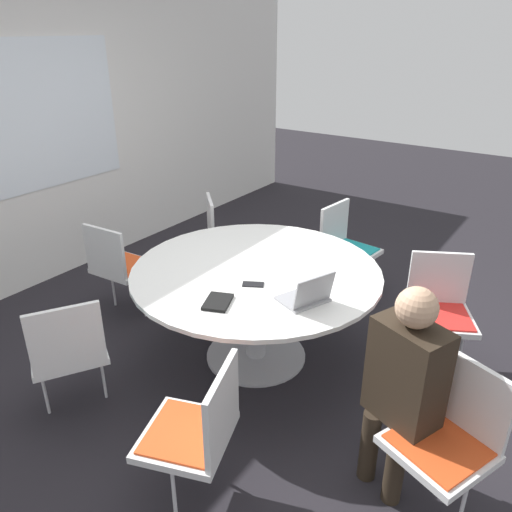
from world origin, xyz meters
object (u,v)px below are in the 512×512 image
object	(u,v)px
chair_0	(449,432)
chair_4	(118,262)
chair_1	(440,305)
chair_6	(198,427)
cell_phone	(253,284)
person_0	(404,378)
spiral_notebook	(218,302)
chair_5	(68,348)
laptop	(307,295)
chair_3	(224,233)
chair_2	(345,243)

from	to	relation	value
chair_0	chair_4	size ratio (longest dim) A/B	1.00
chair_1	chair_6	xyz separation A→B (m)	(-1.87, 0.62, 0.00)
cell_phone	person_0	bearing A→B (deg)	-105.47
chair_1	spiral_notebook	world-z (taller)	chair_1
cell_phone	chair_5	bearing A→B (deg)	142.75
chair_4	laptop	distance (m)	1.84
chair_3	cell_phone	bearing A→B (deg)	0.25
chair_0	chair_4	world-z (taller)	same
chair_0	chair_5	xyz separation A→B (m)	(-0.62, 2.10, 0.00)
chair_3	chair_5	world-z (taller)	same
chair_5	person_0	distance (m)	1.96
chair_4	chair_6	distance (m)	2.06
chair_3	laptop	xyz separation A→B (m)	(-1.08, -1.49, 0.29)
chair_1	chair_4	bearing A→B (deg)	-9.18
chair_0	laptop	distance (m)	1.07
chair_4	spiral_notebook	distance (m)	1.44
chair_4	laptop	world-z (taller)	laptop
chair_1	laptop	world-z (taller)	laptop
chair_3	spiral_notebook	bearing A→B (deg)	-8.19
chair_1	chair_3	size ratio (longest dim) A/B	1.00
chair_3	chair_6	bearing A→B (deg)	-9.97
chair_5	chair_4	bearing A→B (deg)	65.11
chair_4	person_0	world-z (taller)	person_0
chair_6	chair_3	bearing A→B (deg)	15.96
chair_6	spiral_notebook	world-z (taller)	chair_6
chair_6	chair_2	bearing A→B (deg)	-9.95
chair_5	cell_phone	bearing A→B (deg)	-6.70
chair_1	chair_5	xyz separation A→B (m)	(-1.81, 1.71, 0.00)
chair_3	chair_4	bearing A→B (deg)	-62.71
spiral_notebook	chair_5	bearing A→B (deg)	132.65
chair_6	spiral_notebook	xyz separation A→B (m)	(0.68, 0.41, 0.25)
chair_6	laptop	world-z (taller)	laptop
chair_1	chair_4	distance (m)	2.53
chair_5	spiral_notebook	xyz separation A→B (m)	(0.62, -0.68, 0.25)
chair_0	chair_4	distance (m)	2.81
chair_0	chair_6	world-z (taller)	same
chair_0	chair_6	distance (m)	1.22
chair_1	person_0	bearing A→B (deg)	68.74
chair_1	laptop	xyz separation A→B (m)	(-0.88, 0.58, 0.29)
chair_1	spiral_notebook	bearing A→B (deg)	21.10
chair_1	person_0	xyz separation A→B (m)	(-1.18, -0.14, 0.20)
chair_2	laptop	xyz separation A→B (m)	(-1.50, -0.44, 0.29)
chair_4	chair_5	distance (m)	1.21
chair_2	chair_0	bearing A→B (deg)	44.65
chair_5	chair_6	size ratio (longest dim) A/B	1.00
laptop	spiral_notebook	bearing A→B (deg)	-33.14
chair_6	cell_phone	distance (m)	1.09
chair_2	chair_1	bearing A→B (deg)	65.38
chair_3	chair_0	bearing A→B (deg)	15.42
chair_5	chair_1	bearing A→B (deg)	-12.71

